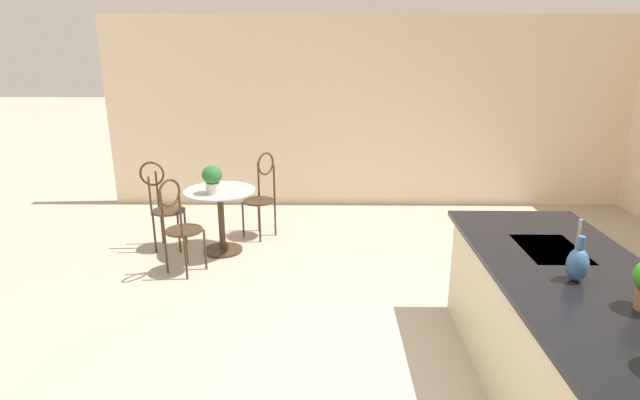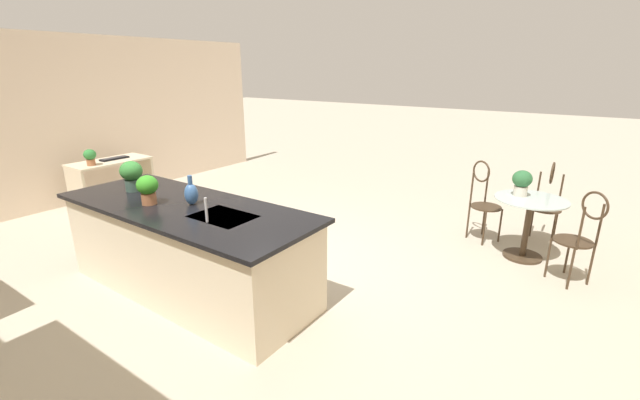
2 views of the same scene
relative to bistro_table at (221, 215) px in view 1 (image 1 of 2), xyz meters
name	(u,v)px [view 1 (image 1 of 2)]	position (x,y,z in m)	size (l,w,h in m)	color
ground_plane	(429,381)	(2.35, 1.93, -0.45)	(40.00, 40.00, 0.00)	#B2A893
wall_left_window	(378,113)	(-1.91, 1.93, 0.90)	(0.12, 7.80, 2.70)	beige
kitchen_island	(578,350)	(2.64, 2.78, 0.02)	(2.80, 1.06, 0.92)	beige
bistro_table	(221,215)	(0.00, 0.00, 0.00)	(0.80, 0.80, 0.74)	#3D2D1E
chair_near_window	(179,222)	(0.59, -0.30, 0.13)	(0.52, 0.52, 1.04)	#3D2D1E
chair_by_island	(261,191)	(-0.54, 0.40, 0.13)	(0.53, 0.53, 1.04)	#3D2D1E
chair_toward_desk	(163,201)	(-0.10, -0.69, 0.13)	(0.38, 0.48, 1.04)	#3D2D1E
sink_faucet	(579,234)	(2.10, 2.96, 0.58)	(0.02, 0.02, 0.22)	#B2B5BA
potted_plant_on_table	(212,178)	(0.13, -0.04, 0.47)	(0.22, 0.22, 0.31)	beige
vase_on_counter	(578,264)	(2.60, 2.72, 0.58)	(0.13, 0.13, 0.29)	#386099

